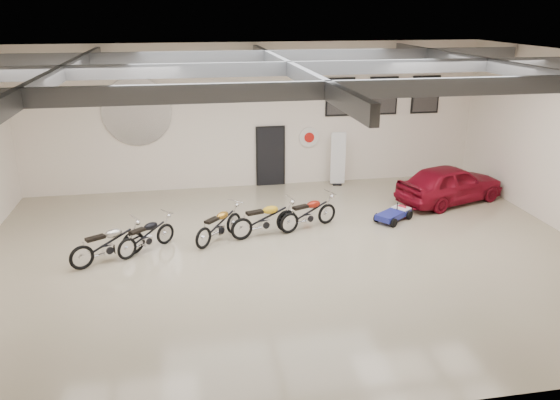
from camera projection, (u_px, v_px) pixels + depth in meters
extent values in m
cube|color=tan|center=(288.00, 255.00, 14.20)|extent=(16.00, 12.00, 0.01)
cube|color=gray|center=(289.00, 57.00, 12.53)|extent=(16.00, 12.00, 0.01)
cube|color=white|center=(256.00, 117.00, 18.93)|extent=(16.00, 0.02, 5.00)
cube|color=black|center=(270.00, 157.00, 19.45)|extent=(0.92, 0.08, 2.10)
imported|color=maroon|center=(450.00, 184.00, 17.84)|extent=(2.62, 4.03, 1.28)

